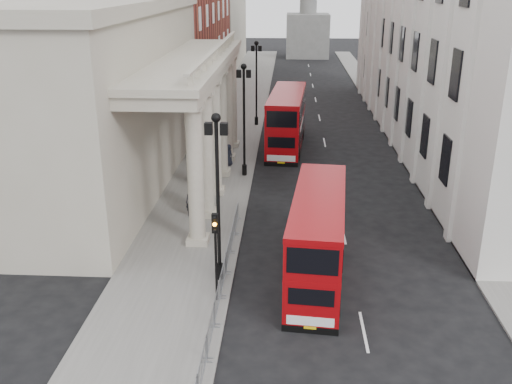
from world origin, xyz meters
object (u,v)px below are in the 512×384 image
pedestrian_a (191,202)px  pedestrian_c (228,155)px  lamp_post_mid (244,113)px  bus_near (318,236)px  traffic_light (215,241)px  pedestrian_b (203,176)px  lamp_post_north (256,77)px  bus_far (287,119)px  lamp_post_south (218,187)px

pedestrian_a → pedestrian_c: pedestrian_a is taller
lamp_post_mid → bus_near: size_ratio=0.81×
traffic_light → pedestrian_a: (-2.81, 9.88, -2.10)m
lamp_post_mid → pedestrian_b: size_ratio=5.27×
pedestrian_b → lamp_post_north: bearing=-130.6°
lamp_post_mid → bus_far: size_ratio=0.72×
lamp_post_south → bus_near: 5.50m
bus_far → pedestrian_b: size_ratio=7.30×
lamp_post_mid → traffic_light: (0.10, -18.02, -1.80)m
lamp_post_south → lamp_post_north: 32.00m
lamp_post_south → pedestrian_c: lamp_post_south is taller
lamp_post_mid → lamp_post_south: bearing=-90.0°
lamp_post_north → traffic_light: bearing=-89.8°
traffic_light → pedestrian_b: size_ratio=2.73×
lamp_post_north → bus_near: (4.78, -31.34, -2.65)m
lamp_post_north → pedestrian_a: 24.60m
lamp_post_south → lamp_post_north: size_ratio=1.00×
lamp_post_south → traffic_light: size_ratio=1.93×
lamp_post_north → pedestrian_b: 19.44m
lamp_post_south → pedestrian_b: (-2.74, 13.18, -4.00)m
bus_near → pedestrian_c: size_ratio=5.93×
lamp_post_south → bus_near: bearing=7.9°
bus_far → pedestrian_a: (-5.82, -16.30, -1.55)m
lamp_post_south → pedestrian_b: size_ratio=5.27×
lamp_post_mid → lamp_post_north: same height
lamp_post_south → bus_far: size_ratio=0.72×
lamp_post_south → traffic_light: bearing=-87.2°
pedestrian_a → pedestrian_b: size_ratio=1.13×
traffic_light → bus_near: 5.45m
lamp_post_mid → pedestrian_a: lamp_post_mid is taller
lamp_post_north → pedestrian_b: bearing=-98.3°
lamp_post_north → bus_near: 31.81m
bus_near → pedestrian_c: bearing=114.8°
lamp_post_south → pedestrian_a: lamp_post_south is taller
bus_near → bus_far: 23.56m
lamp_post_south → bus_near: lamp_post_south is taller
pedestrian_b → pedestrian_a: bearing=57.9°
pedestrian_a → pedestrian_b: 5.31m
traffic_light → pedestrian_c: size_ratio=2.49×
lamp_post_south → bus_far: bearing=82.7°
bus_near → pedestrian_a: size_ratio=5.75×
traffic_light → bus_near: (4.68, 2.68, -0.84)m
lamp_post_mid → pedestrian_a: size_ratio=4.68×
traffic_light → pedestrian_a: bearing=105.9°
lamp_post_mid → lamp_post_north: bearing=90.0°
traffic_light → pedestrian_c: bearing=94.4°
bus_near → pedestrian_a: 10.46m
lamp_post_mid → pedestrian_a: 9.42m
lamp_post_south → pedestrian_b: bearing=101.8°
bus_far → pedestrian_c: (-4.56, -5.84, -1.58)m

